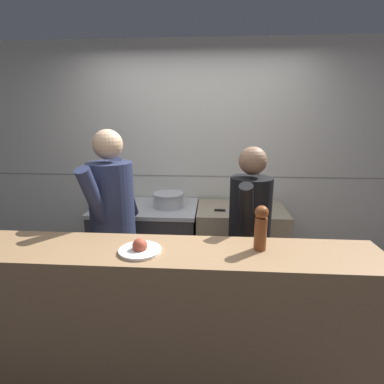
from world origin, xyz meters
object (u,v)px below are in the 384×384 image
at_px(oven_range, 147,245).
at_px(chef_sous, 249,236).
at_px(chefs_knife, 228,211).
at_px(plated_dish_main, 140,249).
at_px(stock_pot, 120,196).
at_px(pepper_mill, 261,227).
at_px(sauce_pot, 169,199).
at_px(chef_head_cook, 113,226).
at_px(mixing_bowl_steel, 247,205).

bearing_deg(oven_range, chef_sous, -36.40).
height_order(chefs_knife, plated_dish_main, plated_dish_main).
xyz_separation_m(chefs_knife, plated_dish_main, (-0.58, -1.27, 0.17)).
distance_m(stock_pot, chefs_knife, 1.15).
bearing_deg(oven_range, pepper_mill, -52.93).
height_order(plated_dish_main, pepper_mill, pepper_mill).
height_order(stock_pot, plated_dish_main, plated_dish_main).
bearing_deg(sauce_pot, stock_pot, 175.06).
bearing_deg(stock_pot, chefs_knife, -7.99).
relative_size(chef_head_cook, chef_sous, 1.08).
xyz_separation_m(pepper_mill, chef_sous, (0.01, 0.57, -0.30)).
relative_size(oven_range, plated_dish_main, 4.30).
bearing_deg(pepper_mill, chefs_knife, 96.19).
bearing_deg(mixing_bowl_steel, stock_pot, 176.78).
bearing_deg(plated_dish_main, mixing_bowl_steel, 60.35).
distance_m(mixing_bowl_steel, chef_sous, 0.70).
relative_size(mixing_bowl_steel, chefs_knife, 0.86).
bearing_deg(mixing_bowl_steel, plated_dish_main, -119.65).
bearing_deg(pepper_mill, plated_dish_main, -173.22).
xyz_separation_m(stock_pot, chefs_knife, (1.14, -0.16, -0.09)).
height_order(pepper_mill, chef_head_cook, chef_head_cook).
xyz_separation_m(oven_range, chef_head_cook, (-0.09, -0.76, 0.51)).
relative_size(oven_range, chefs_knife, 3.20).
bearing_deg(chef_sous, stock_pot, 163.11).
distance_m(mixing_bowl_steel, plated_dish_main, 1.56).
xyz_separation_m(stock_pot, mixing_bowl_steel, (1.33, -0.07, -0.05)).
xyz_separation_m(sauce_pot, chefs_knife, (0.61, -0.11, -0.07)).
bearing_deg(oven_range, chefs_knife, -8.24).
relative_size(sauce_pot, chef_sous, 0.20).
xyz_separation_m(chefs_knife, chef_head_cook, (-0.95, -0.64, 0.06)).
height_order(oven_range, stock_pot, stock_pot).
relative_size(mixing_bowl_steel, pepper_mill, 1.06).
bearing_deg(oven_range, chef_head_cook, -97.01).
bearing_deg(stock_pot, pepper_mill, -46.70).
height_order(oven_range, chefs_knife, chefs_knife).
bearing_deg(chef_sous, chefs_knife, 116.97).
height_order(pepper_mill, chef_sous, chef_sous).
bearing_deg(chefs_knife, chef_head_cook, -146.32).
distance_m(stock_pot, sauce_pot, 0.53).
height_order(stock_pot, pepper_mill, pepper_mill).
bearing_deg(chef_sous, sauce_pot, 150.26).
bearing_deg(oven_range, mixing_bowl_steel, -2.16).
distance_m(plated_dish_main, chef_sous, 0.99).
xyz_separation_m(stock_pot, pepper_mill, (1.27, -1.34, 0.20)).
xyz_separation_m(oven_range, pepper_mill, (0.99, -1.31, 0.74)).
relative_size(sauce_pot, chef_head_cook, 0.19).
height_order(sauce_pot, chef_head_cook, chef_head_cook).
bearing_deg(pepper_mill, chef_sous, 89.03).
bearing_deg(stock_pot, mixing_bowl_steel, -3.22).
xyz_separation_m(chefs_knife, pepper_mill, (0.13, -1.18, 0.29)).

